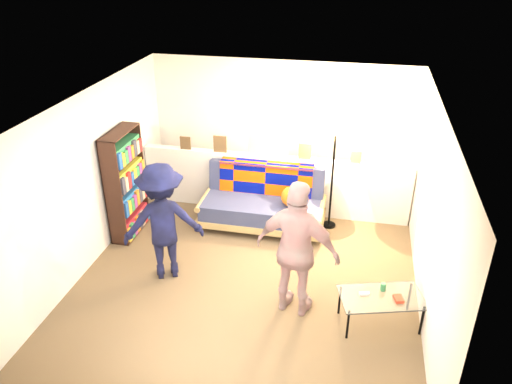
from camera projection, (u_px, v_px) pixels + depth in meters
ground at (250, 271)px, 6.98m from camera, size 5.00×5.00×0.00m
room_shell at (257, 148)px, 6.63m from camera, size 4.60×5.05×2.45m
half_wall_ledge at (274, 184)px, 8.32m from camera, size 4.45×0.15×1.00m
ledge_decor at (260, 145)px, 8.03m from camera, size 2.97×0.02×0.45m
futon_sofa at (264, 203)px, 7.95m from camera, size 1.98×0.96×0.85m
bookshelf at (126, 187)px, 7.58m from camera, size 0.28×0.84×1.68m
coffee_table at (382, 298)px, 5.88m from camera, size 1.08×0.79×0.51m
floor_lamp at (334, 160)px, 7.58m from camera, size 0.38×0.31×1.62m
person_left at (163, 222)px, 6.58m from camera, size 1.23×1.00×1.65m
person_right at (297, 250)px, 5.88m from camera, size 1.11×0.66×1.77m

